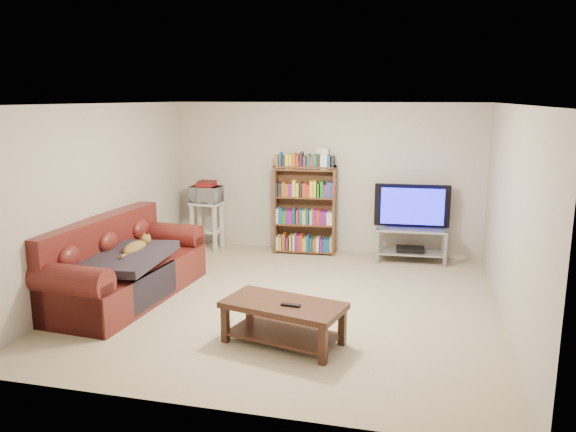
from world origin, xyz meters
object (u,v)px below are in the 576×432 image
(tv_stand, at_px, (411,239))
(bookshelf, at_px, (305,209))
(sofa, at_px, (120,271))
(coffee_table, at_px, (283,315))

(tv_stand, distance_m, bookshelf, 1.72)
(sofa, xyz_separation_m, tv_stand, (3.50, 2.47, 0.01))
(bookshelf, bearing_deg, coffee_table, -85.63)
(coffee_table, xyz_separation_m, bookshelf, (-0.50, 3.41, 0.42))
(bookshelf, bearing_deg, tv_stand, -7.52)
(tv_stand, bearing_deg, sofa, -147.69)
(tv_stand, bearing_deg, coffee_table, -112.49)
(sofa, height_order, tv_stand, sofa)
(sofa, height_order, bookshelf, bookshelf)
(sofa, xyz_separation_m, bookshelf, (1.82, 2.58, 0.38))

